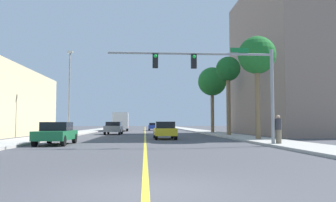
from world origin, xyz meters
The scene contains 16 objects.
ground centered at (0.00, 42.00, 0.00)m, with size 192.00×192.00×0.00m, color #47474C.
sidewalk_left centered at (-8.66, 42.00, 0.07)m, with size 3.14×168.00×0.15m, color #B2ADA3.
sidewalk_right centered at (8.66, 42.00, 0.07)m, with size 3.14×168.00×0.15m, color #B2ADA3.
lane_marking_center centered at (0.00, 42.00, 0.00)m, with size 0.16×144.00×0.01m, color yellow.
building_right_near centered at (17.56, 30.97, 8.72)m, with size 10.82×19.06×17.45m, color gray.
traffic_signal_mast centered at (4.37, 12.50, 4.34)m, with size 9.76×0.36×5.65m.
street_lamp centered at (-7.59, 27.19, 4.79)m, with size 0.56×0.28×8.43m.
palm_near centered at (8.54, 18.17, 6.43)m, with size 2.89×2.89×7.86m.
palm_mid centered at (8.46, 26.84, 6.66)m, with size 2.50×2.50×8.00m.
palm_far centered at (8.56, 35.52, 6.57)m, with size 3.64×3.64×8.33m.
car_yellow centered at (1.65, 21.46, 0.75)m, with size 1.82×4.06×1.46m.
car_blue centered at (1.60, 52.96, 0.72)m, with size 2.09×4.18×1.36m.
car_green centered at (-5.54, 14.64, 0.72)m, with size 1.88×4.10×1.41m.
car_gray centered at (-3.71, 33.36, 0.77)m, with size 1.95×4.35×1.48m.
delivery_truck centered at (-4.02, 49.48, 1.61)m, with size 2.72×8.38×3.00m.
pedestrian centered at (7.83, 12.51, 0.98)m, with size 0.38×0.38×1.67m.
Camera 1 is at (-0.01, -6.83, 1.37)m, focal length 35.95 mm.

